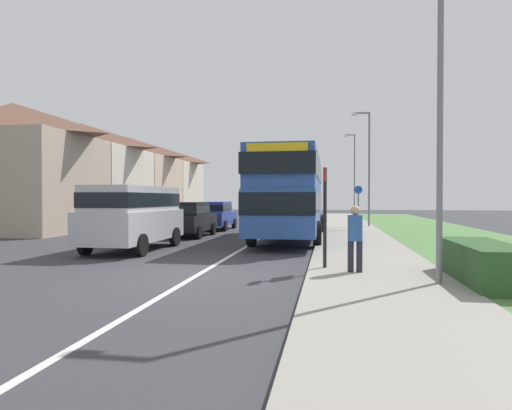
% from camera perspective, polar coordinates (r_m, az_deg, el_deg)
% --- Properties ---
extents(ground_plane, '(120.00, 120.00, 0.00)m').
position_cam_1_polar(ground_plane, '(10.72, -7.67, -9.02)').
color(ground_plane, '#38383D').
extents(lane_marking_centre, '(0.14, 60.00, 0.01)m').
position_cam_1_polar(lane_marking_centre, '(18.45, -0.32, -4.82)').
color(lane_marking_centre, silver).
rests_on(lane_marking_centre, ground_plane).
extents(pavement_near_side, '(3.20, 68.00, 0.12)m').
position_cam_1_polar(pavement_near_side, '(16.23, 13.29, -5.43)').
color(pavement_near_side, gray).
rests_on(pavement_near_side, ground_plane).
extents(grass_verge_seaward, '(6.00, 68.00, 0.08)m').
position_cam_1_polar(grass_verge_seaward, '(17.07, 27.91, -5.27)').
color(grass_verge_seaward, '#517F42').
rests_on(grass_verge_seaward, ground_plane).
extents(roadside_hedge, '(1.10, 3.19, 0.90)m').
position_cam_1_polar(roadside_hedge, '(10.49, 27.24, -6.84)').
color(roadside_hedge, '#2D5128').
rests_on(roadside_hedge, ground_plane).
extents(double_decker_bus, '(2.80, 10.63, 3.70)m').
position_cam_1_polar(double_decker_bus, '(19.64, 4.49, 1.77)').
color(double_decker_bus, '#284C93').
rests_on(double_decker_bus, ground_plane).
extents(parked_van_silver, '(2.11, 4.97, 2.25)m').
position_cam_1_polar(parked_van_silver, '(16.19, -15.43, -0.93)').
color(parked_van_silver, '#B7B7BC').
rests_on(parked_van_silver, ground_plane).
extents(parked_car_black, '(2.00, 3.94, 1.65)m').
position_cam_1_polar(parked_car_black, '(21.32, -8.82, -1.63)').
color(parked_car_black, black).
rests_on(parked_car_black, ground_plane).
extents(parked_car_blue, '(1.92, 4.00, 1.63)m').
position_cam_1_polar(parked_car_blue, '(25.87, -5.31, -1.20)').
color(parked_car_blue, navy).
rests_on(parked_car_blue, ground_plane).
extents(pedestrian_at_stop, '(0.34, 0.34, 1.67)m').
position_cam_1_polar(pedestrian_at_stop, '(10.58, 12.64, -3.84)').
color(pedestrian_at_stop, '#23232D').
rests_on(pedestrian_at_stop, ground_plane).
extents(bus_stop_sign, '(0.09, 0.52, 2.60)m').
position_cam_1_polar(bus_stop_sign, '(11.09, 8.86, -0.68)').
color(bus_stop_sign, black).
rests_on(bus_stop_sign, ground_plane).
extents(cycle_route_sign, '(0.44, 0.08, 2.52)m').
position_cam_1_polar(cycle_route_sign, '(25.08, 13.03, -0.07)').
color(cycle_route_sign, slate).
rests_on(cycle_route_sign, ground_plane).
extents(street_lamp_near, '(1.14, 0.20, 6.89)m').
position_cam_1_polar(street_lamp_near, '(9.91, 21.99, 13.32)').
color(street_lamp_near, slate).
rests_on(street_lamp_near, ground_plane).
extents(street_lamp_mid, '(1.14, 0.20, 7.13)m').
position_cam_1_polar(street_lamp_mid, '(28.23, 14.14, 5.48)').
color(street_lamp_mid, slate).
rests_on(street_lamp_mid, ground_plane).
extents(street_lamp_far, '(1.14, 0.20, 7.89)m').
position_cam_1_polar(street_lamp_far, '(43.13, 12.44, 4.42)').
color(street_lamp_far, slate).
rests_on(street_lamp_far, ground_plane).
extents(house_terrace_far_side, '(7.87, 25.93, 6.94)m').
position_cam_1_polar(house_terrace_far_side, '(35.33, -18.89, 3.50)').
color(house_terrace_far_side, tan).
rests_on(house_terrace_far_side, ground_plane).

